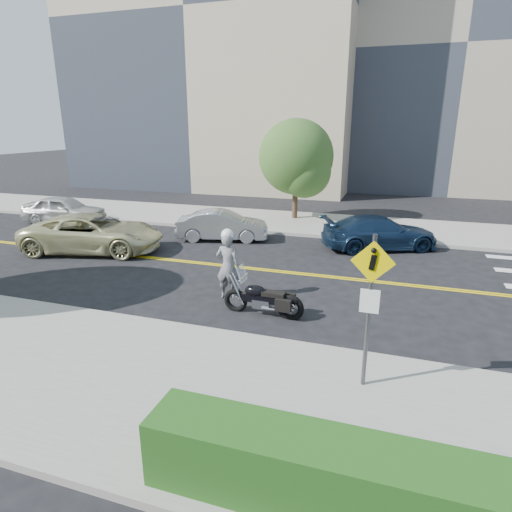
{
  "coord_description": "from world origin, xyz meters",
  "views": [
    {
      "loc": [
        4.46,
        -13.78,
        4.98
      ],
      "look_at": [
        0.67,
        -2.18,
        1.2
      ],
      "focal_mm": 30.0,
      "sensor_mm": 36.0,
      "label": 1
    }
  ],
  "objects_px": {
    "motorcycle": "(263,292)",
    "parked_car_white": "(64,210)",
    "parked_car_blue": "(379,233)",
    "pedestrian_sign": "(370,298)",
    "parked_car_silver": "(222,225)",
    "motorcyclist": "(228,264)",
    "suv": "(93,233)"
  },
  "relations": [
    {
      "from": "motorcycle",
      "to": "parked_car_white",
      "type": "distance_m",
      "value": 15.2
    },
    {
      "from": "parked_car_white",
      "to": "parked_car_blue",
      "type": "distance_m",
      "value": 15.84
    },
    {
      "from": "pedestrian_sign",
      "to": "parked_car_silver",
      "type": "bearing_deg",
      "value": 125.45
    },
    {
      "from": "parked_car_silver",
      "to": "pedestrian_sign",
      "type": "bearing_deg",
      "value": -159.17
    },
    {
      "from": "motorcyclist",
      "to": "suv",
      "type": "relative_size",
      "value": 0.39
    },
    {
      "from": "suv",
      "to": "parked_car_blue",
      "type": "bearing_deg",
      "value": -83.96
    },
    {
      "from": "motorcyclist",
      "to": "parked_car_blue",
      "type": "xyz_separation_m",
      "value": [
        3.99,
        6.88,
        -0.37
      ]
    },
    {
      "from": "motorcycle",
      "to": "pedestrian_sign",
      "type": "bearing_deg",
      "value": -42.83
    },
    {
      "from": "pedestrian_sign",
      "to": "parked_car_blue",
      "type": "height_order",
      "value": "pedestrian_sign"
    },
    {
      "from": "pedestrian_sign",
      "to": "motorcyclist",
      "type": "height_order",
      "value": "pedestrian_sign"
    },
    {
      "from": "suv",
      "to": "motorcycle",
      "type": "bearing_deg",
      "value": -127.73
    },
    {
      "from": "suv",
      "to": "parked_car_white",
      "type": "bearing_deg",
      "value": 37.45
    },
    {
      "from": "motorcyclist",
      "to": "parked_car_white",
      "type": "xyz_separation_m",
      "value": [
        -11.85,
        6.77,
        -0.35
      ]
    },
    {
      "from": "motorcycle",
      "to": "suv",
      "type": "bearing_deg",
      "value": 157.15
    },
    {
      "from": "pedestrian_sign",
      "to": "motorcyclist",
      "type": "relative_size",
      "value": 1.41
    },
    {
      "from": "suv",
      "to": "parked_car_silver",
      "type": "relative_size",
      "value": 1.37
    },
    {
      "from": "motorcycle",
      "to": "parked_car_white",
      "type": "xyz_separation_m",
      "value": [
        -13.18,
        7.56,
        0.05
      ]
    },
    {
      "from": "parked_car_white",
      "to": "parked_car_silver",
      "type": "height_order",
      "value": "parked_car_white"
    },
    {
      "from": "motorcycle",
      "to": "suv",
      "type": "relative_size",
      "value": 0.4
    },
    {
      "from": "motorcyclist",
      "to": "parked_car_white",
      "type": "height_order",
      "value": "motorcyclist"
    },
    {
      "from": "parked_car_white",
      "to": "parked_car_silver",
      "type": "bearing_deg",
      "value": -102.82
    },
    {
      "from": "pedestrian_sign",
      "to": "suv",
      "type": "height_order",
      "value": "pedestrian_sign"
    },
    {
      "from": "pedestrian_sign",
      "to": "motorcycle",
      "type": "xyz_separation_m",
      "value": [
        -2.86,
        2.74,
        -1.3
      ]
    },
    {
      "from": "parked_car_silver",
      "to": "parked_car_blue",
      "type": "relative_size",
      "value": 0.85
    },
    {
      "from": "pedestrian_sign",
      "to": "parked_car_white",
      "type": "xyz_separation_m",
      "value": [
        -16.04,
        10.3,
        -1.25
      ]
    },
    {
      "from": "pedestrian_sign",
      "to": "parked_car_white",
      "type": "distance_m",
      "value": 19.11
    },
    {
      "from": "motorcyclist",
      "to": "parked_car_silver",
      "type": "height_order",
      "value": "motorcyclist"
    },
    {
      "from": "parked_car_white",
      "to": "parked_car_blue",
      "type": "relative_size",
      "value": 0.88
    },
    {
      "from": "motorcyclist",
      "to": "parked_car_silver",
      "type": "distance_m",
      "value": 6.77
    },
    {
      "from": "motorcyclist",
      "to": "parked_car_silver",
      "type": "bearing_deg",
      "value": -64.24
    },
    {
      "from": "pedestrian_sign",
      "to": "parked_car_blue",
      "type": "distance_m",
      "value": 10.49
    },
    {
      "from": "pedestrian_sign",
      "to": "motorcycle",
      "type": "relative_size",
      "value": 1.38
    }
  ]
}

